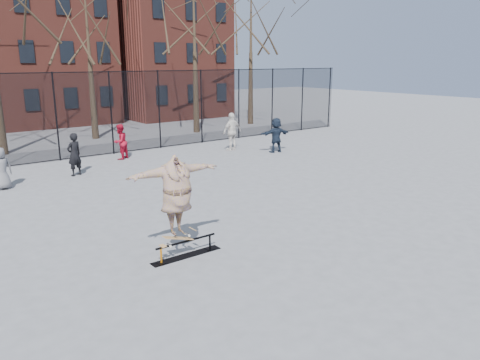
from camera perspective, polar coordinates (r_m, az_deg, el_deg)
ground at (r=12.54m, az=3.59°, el=-6.65°), size 100.00×100.00×0.00m
skate_rail at (r=11.23m, az=-6.55°, el=-8.46°), size 1.80×0.28×0.40m
skateboard at (r=11.02m, az=-7.55°, el=-7.31°), size 0.82×0.19×0.10m
skater at (r=10.69m, az=-7.72°, el=-2.42°), size 2.31×0.67×1.87m
bystander_black at (r=19.71m, az=-19.55°, el=2.95°), size 0.72×0.59×1.71m
bystander_red at (r=22.41m, az=-14.40°, el=4.53°), size 1.00×0.94×1.64m
bystander_white at (r=23.87m, az=-0.97°, el=5.91°), size 1.16×0.57×1.92m
bystander_navy at (r=23.46m, az=4.41°, el=5.49°), size 1.67×0.81×1.73m
bystander_extra at (r=18.65m, az=-27.11°, el=1.27°), size 0.79×0.56×1.53m
fence at (r=23.22m, az=-18.22°, el=7.68°), size 34.03×0.07×4.00m
tree_row at (r=27.12m, az=-22.83°, el=19.42°), size 33.66×7.46×10.67m
rowhouses at (r=35.80m, az=-25.01°, el=15.66°), size 29.00×7.00×13.00m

